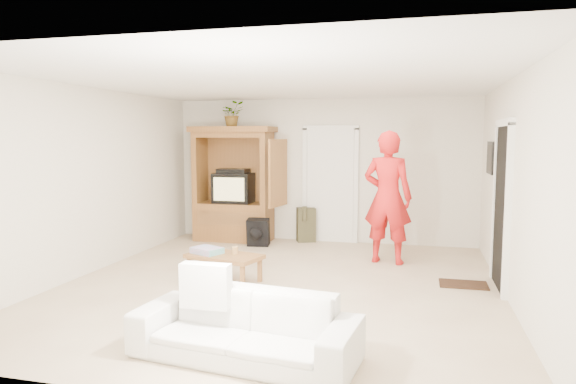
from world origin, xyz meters
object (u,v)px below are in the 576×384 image
(armoire, at_px, (235,192))
(sofa, at_px, (245,327))
(man, at_px, (388,197))
(coffee_table, at_px, (224,258))

(armoire, bearing_deg, sofa, -68.99)
(man, bearing_deg, coffee_table, 47.97)
(armoire, relative_size, man, 1.05)
(sofa, relative_size, coffee_table, 1.81)
(armoire, distance_m, man, 3.04)
(armoire, bearing_deg, coffee_table, -72.84)
(armoire, xyz_separation_m, coffee_table, (0.82, -2.64, -0.59))
(sofa, xyz_separation_m, coffee_table, (-1.05, 2.22, 0.03))
(armoire, relative_size, coffee_table, 1.96)
(coffee_table, bearing_deg, sofa, -49.92)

